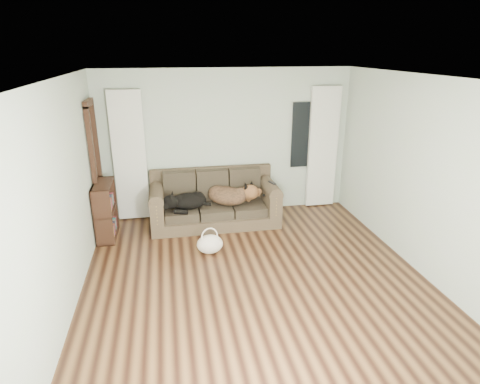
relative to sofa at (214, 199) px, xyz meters
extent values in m
plane|color=black|center=(0.31, -1.97, -0.45)|extent=(5.00, 5.00, 0.00)
plane|color=white|center=(0.31, -1.97, 2.15)|extent=(5.00, 5.00, 0.00)
cube|color=#AEC6A7|center=(0.31, 0.53, 0.85)|extent=(4.50, 0.04, 2.60)
cube|color=#AEC6A7|center=(-1.94, -1.97, 0.85)|extent=(0.04, 5.00, 2.60)
cube|color=#AEC6A7|center=(2.56, -1.97, 0.85)|extent=(0.04, 5.00, 2.60)
cube|color=white|center=(-1.39, 0.45, 0.70)|extent=(0.55, 0.08, 2.25)
cube|color=white|center=(2.11, 0.45, 0.70)|extent=(0.55, 0.08, 2.25)
cube|color=black|center=(1.76, 0.50, 0.95)|extent=(0.50, 0.03, 1.20)
cube|color=black|center=(-1.89, 0.07, 0.60)|extent=(0.07, 0.60, 2.10)
cube|color=#40321E|center=(0.00, 0.00, 0.00)|extent=(2.18, 0.94, 0.89)
ellipsoid|color=black|center=(-0.49, -0.11, 0.03)|extent=(0.66, 0.49, 0.26)
ellipsoid|color=black|center=(0.27, -0.02, 0.04)|extent=(0.91, 0.86, 0.33)
cube|color=black|center=(0.99, -0.14, 0.28)|extent=(0.10, 0.18, 0.02)
ellipsoid|color=silver|center=(-0.21, -1.09, -0.29)|extent=(0.40, 0.32, 0.29)
cube|color=black|center=(-1.78, -0.22, 0.05)|extent=(0.37, 0.76, 0.92)
camera|label=1|loc=(-0.76, -6.45, 2.47)|focal=30.00mm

